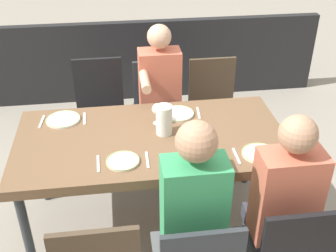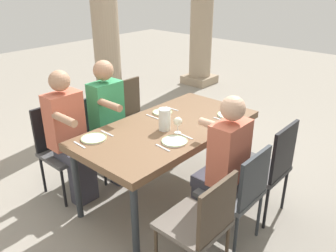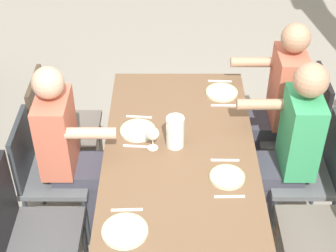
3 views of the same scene
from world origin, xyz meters
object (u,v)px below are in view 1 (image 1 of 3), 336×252
at_px(chair_west_south, 214,102).
at_px(water_pitcher, 164,121).
at_px(chair_east_south, 100,107).
at_px(diner_guest_third, 160,98).
at_px(dining_table, 152,144).
at_px(wine_glass_1, 158,110).
at_px(diner_man_white, 192,212).
at_px(chair_mid_south, 158,105).
at_px(diner_woman_green, 279,206).
at_px(plate_1, 178,114).
at_px(plate_3, 63,119).
at_px(plate_2, 123,161).
at_px(plate_0, 260,153).

xyz_separation_m(chair_west_south, water_pitcher, (0.56, 0.85, 0.35)).
bearing_deg(chair_east_south, diner_guest_third, 159.66).
xyz_separation_m(dining_table, wine_glass_1, (-0.06, -0.16, 0.18)).
height_order(diner_man_white, water_pitcher, diner_man_white).
relative_size(chair_mid_south, diner_man_white, 0.68).
distance_m(chair_east_south, diner_woman_green, 1.88).
height_order(plate_1, plate_3, same).
xyz_separation_m(chair_mid_south, diner_woman_green, (-0.50, 1.57, 0.18)).
xyz_separation_m(plate_2, plate_3, (0.40, -0.56, -0.00)).
xyz_separation_m(chair_west_south, wine_glass_1, (0.58, 0.72, 0.37)).
bearing_deg(water_pitcher, plate_2, 45.27).
height_order(wine_glass_1, plate_3, wine_glass_1).
bearing_deg(wine_glass_1, diner_woman_green, 124.43).
height_order(chair_east_south, plate_3, chair_east_south).
distance_m(diner_man_white, plate_3, 1.24).
relative_size(plate_1, plate_2, 1.11).
height_order(diner_man_white, diner_guest_third, diner_man_white).
relative_size(diner_man_white, plate_0, 5.81).
xyz_separation_m(plate_0, plate_3, (1.26, -0.59, -0.00)).
relative_size(plate_0, plate_2, 1.10).
height_order(chair_mid_south, diner_guest_third, diner_guest_third).
xyz_separation_m(chair_west_south, plate_1, (0.42, 0.62, 0.27)).
bearing_deg(chair_west_south, plate_2, 53.51).
height_order(chair_mid_south, plate_3, chair_mid_south).
height_order(diner_man_white, plate_3, diner_man_white).
distance_m(chair_east_south, plate_2, 1.19).
height_order(dining_table, chair_mid_south, chair_mid_south).
bearing_deg(chair_mid_south, plate_3, 38.15).
bearing_deg(wine_glass_1, water_pitcher, 101.83).
xyz_separation_m(dining_table, plate_1, (-0.22, -0.26, 0.07)).
bearing_deg(plate_3, plate_2, 125.56).
height_order(diner_woman_green, plate_0, diner_woman_green).
xyz_separation_m(chair_mid_south, diner_man_white, (-0.00, 1.57, 0.19)).
height_order(diner_guest_third, water_pitcher, diner_guest_third).
bearing_deg(chair_east_south, diner_man_white, 108.02).
distance_m(dining_table, plate_2, 0.34).
bearing_deg(dining_table, plate_3, -25.89).
bearing_deg(diner_man_white, dining_table, -77.59).
xyz_separation_m(chair_east_south, plate_0, (-1.02, 1.19, 0.25)).
height_order(diner_man_white, plate_1, diner_man_white).
bearing_deg(water_pitcher, plate_1, -119.61).
bearing_deg(chair_west_south, chair_mid_south, 0.09).
height_order(diner_man_white, wine_glass_1, diner_man_white).
xyz_separation_m(plate_1, plate_2, (0.43, 0.53, 0.00)).
bearing_deg(wine_glass_1, chair_east_south, -59.64).
xyz_separation_m(dining_table, chair_mid_south, (-0.15, -0.88, -0.19)).
relative_size(diner_man_white, plate_1, 5.73).
bearing_deg(water_pitcher, dining_table, 17.87).
relative_size(chair_mid_south, plate_1, 3.88).
distance_m(chair_mid_south, diner_woman_green, 1.66).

